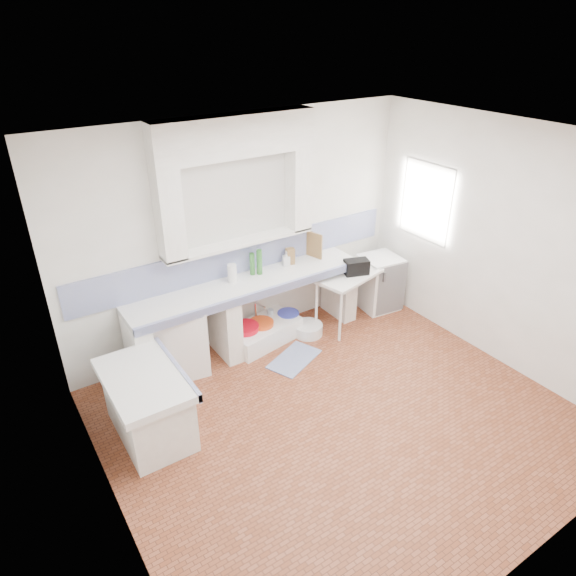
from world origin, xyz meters
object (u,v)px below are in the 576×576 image
sink (264,333)px  side_table (347,299)px  fridge (379,282)px  stove (177,340)px

sink → side_table: side_table is taller
side_table → fridge: (0.66, 0.11, 0.01)m
sink → stove: bearing=168.3°
stove → side_table: (2.28, -0.28, -0.04)m
stove → fridge: bearing=5.3°
stove → fridge: (2.95, -0.17, -0.03)m
stove → side_table: size_ratio=0.93×
stove → fridge: size_ratio=1.07×
sink → fridge: fridge is taller
side_table → fridge: size_ratio=1.15×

